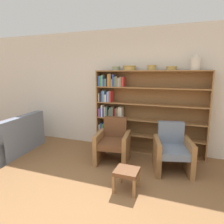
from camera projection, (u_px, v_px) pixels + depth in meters
name	position (u px, v px, depth m)	size (l,w,h in m)	color
wall_back	(131.00, 90.00, 4.62)	(12.00, 0.06, 2.75)	silver
bookshelf	(138.00, 111.00, 4.48)	(2.42, 0.30, 1.83)	olive
bowl_cream	(116.00, 68.00, 4.45)	(0.20, 0.20, 0.09)	gray
bowl_brass	(129.00, 68.00, 4.35)	(0.28, 0.28, 0.10)	tan
bowl_terracotta	(152.00, 67.00, 4.18)	(0.20, 0.20, 0.11)	tan
bowl_slate	(172.00, 68.00, 4.05)	(0.22, 0.22, 0.08)	tan
vase_tall	(195.00, 63.00, 3.88)	(0.17, 0.17, 0.30)	silver
couch	(11.00, 139.00, 4.52)	(0.99, 1.53, 0.84)	slate
armchair_leather	(113.00, 143.00, 4.07)	(0.73, 0.76, 0.87)	olive
armchair_cushioned	(172.00, 150.00, 3.67)	(0.79, 0.82, 0.87)	olive
footstool	(127.00, 173.00, 3.05)	(0.35, 0.35, 0.33)	olive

